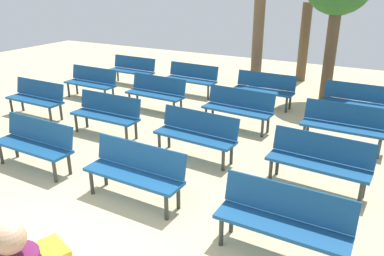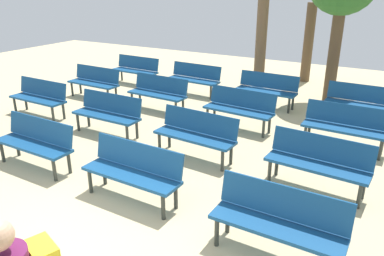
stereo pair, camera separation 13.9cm
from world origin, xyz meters
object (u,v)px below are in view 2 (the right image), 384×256
(bench_r2_c3, at_px, (345,125))
(bench_r3_c2, at_px, (267,88))
(tree_3, at_px, (261,43))
(bench_r2_c0, at_px, (95,81))
(bench_r3_c1, at_px, (194,77))
(bench_r0_c2, at_px, (134,169))
(bench_r1_c1, at_px, (108,112))
(bench_r0_c3, at_px, (279,219))
(bench_r3_c3, at_px, (361,101))
(bench_r1_c0, at_px, (40,96))
(bench_r3_c0, at_px, (136,69))
(bench_r2_c1, at_px, (158,91))
(bench_r1_c3, at_px, (318,160))
(bench_r1_c2, at_px, (196,132))
(bench_r2_c2, at_px, (240,107))
(tree_1, at_px, (308,43))
(bench_r0_c1, at_px, (36,140))

(bench_r2_c3, xyz_separation_m, bench_r3_c2, (-2.25, 1.84, 0.00))
(tree_3, bearing_deg, bench_r2_c0, -144.78)
(bench_r2_c0, xyz_separation_m, bench_r3_c1, (2.27, 1.74, 0.00))
(bench_r0_c2, bearing_deg, bench_r1_c1, 140.26)
(bench_r0_c3, xyz_separation_m, tree_3, (-2.72, 6.67, 0.98))
(bench_r3_c1, relative_size, bench_r3_c3, 1.00)
(bench_r1_c0, height_order, bench_r3_c0, same)
(bench_r2_c1, bearing_deg, bench_r1_c3, -22.13)
(bench_r1_c2, height_order, bench_r2_c2, same)
(bench_r1_c3, xyz_separation_m, bench_r2_c2, (-2.14, 1.90, 0.00))
(tree_1, bearing_deg, bench_r1_c2, -92.60)
(bench_r0_c3, bearing_deg, bench_r3_c2, 111.34)
(bench_r1_c2, distance_m, bench_r3_c2, 3.65)
(bench_r3_c0, bearing_deg, bench_r3_c1, -0.56)
(bench_r2_c0, distance_m, bench_r3_c3, 7.02)
(bench_r2_c1, relative_size, bench_r3_c1, 1.00)
(bench_r1_c2, bearing_deg, bench_r2_c1, 141.96)
(bench_r0_c1, distance_m, bench_r3_c1, 5.48)
(bench_r1_c3, bearing_deg, bench_r3_c0, 153.00)
(bench_r1_c0, bearing_deg, bench_r1_c1, -1.57)
(bench_r1_c1, distance_m, bench_r3_c3, 5.84)
(bench_r1_c0, bearing_deg, bench_r3_c1, 56.96)
(bench_r0_c3, xyz_separation_m, bench_r2_c0, (-6.60, 3.93, 0.00))
(bench_r2_c2, bearing_deg, bench_r1_c1, -139.77)
(bench_r1_c3, height_order, bench_r2_c3, same)
(bench_r0_c3, distance_m, bench_r3_c0, 8.72)
(bench_r0_c1, xyz_separation_m, bench_r2_c3, (4.66, 3.55, 0.00))
(bench_r3_c1, bearing_deg, tree_3, 34.76)
(bench_r1_c1, bearing_deg, bench_r3_c3, 37.56)
(bench_r0_c3, height_order, bench_r2_c0, same)
(bench_r2_c2, distance_m, tree_3, 3.15)
(bench_r1_c2, relative_size, bench_r3_c3, 1.01)
(bench_r1_c0, height_order, bench_r2_c3, same)
(bench_r1_c2, xyz_separation_m, tree_3, (-0.53, 4.74, 0.98))
(bench_r0_c3, xyz_separation_m, tree_1, (-1.88, 8.83, 0.75))
(bench_r2_c2, height_order, tree_1, tree_1)
(bench_r0_c1, distance_m, bench_r0_c2, 2.19)
(bench_r1_c3, bearing_deg, bench_r2_c3, 90.37)
(bench_r0_c1, xyz_separation_m, bench_r1_c3, (4.55, 1.66, 0.00))
(bench_r1_c2, xyz_separation_m, bench_r3_c1, (-2.14, 3.74, 0.00))
(bench_r0_c3, bearing_deg, bench_r0_c1, 178.46)
(bench_r0_c2, xyz_separation_m, bench_r2_c2, (0.21, 3.58, 0.00))
(bench_r3_c0, height_order, bench_r3_c3, same)
(bench_r2_c1, bearing_deg, bench_r3_c3, 21.95)
(bench_r0_c2, bearing_deg, bench_r1_c2, 87.74)
(bench_r1_c2, distance_m, bench_r3_c3, 4.35)
(bench_r2_c1, bearing_deg, tree_3, 61.25)
(bench_r3_c3, bearing_deg, bench_r2_c3, -90.37)
(bench_r3_c3, bearing_deg, bench_r0_c1, -129.70)
(bench_r1_c2, distance_m, bench_r2_c3, 2.97)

